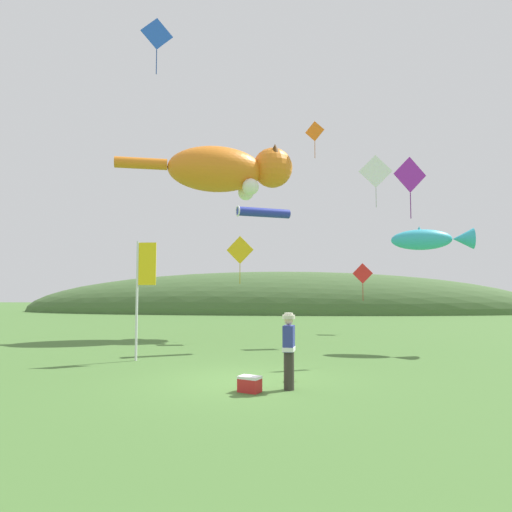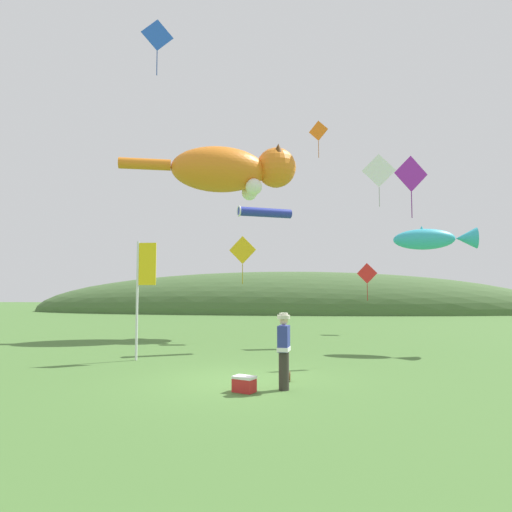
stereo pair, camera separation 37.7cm
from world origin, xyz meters
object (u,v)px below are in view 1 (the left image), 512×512
Objects in this scene: festival_banner_pole at (142,282)px; kite_diamond_red at (363,274)px; festival_attendant at (289,348)px; picnic_cooler at (250,384)px; kite_fish_windsock at (430,239)px; kite_diamond_orange at (315,132)px; kite_diamond_gold at (240,250)px; kite_diamond_white at (376,172)px; kite_diamond_violet at (410,175)px; kite_tube_streamer at (263,213)px; kite_spool at (292,376)px; kite_diamond_blue at (157,34)px; kite_giant_cat at (228,170)px.

kite_diamond_red is at bearing 48.70° from festival_banner_pole.
picnic_cooler is (-0.89, -0.29, -0.77)m from festival_attendant.
festival_banner_pole is 13.19m from kite_diamond_red.
kite_diamond_orange is (-4.07, 5.69, 6.34)m from kite_fish_windsock.
kite_diamond_gold reaches higher than picnic_cooler.
kite_diamond_red is (-1.56, 6.61, -1.13)m from kite_fish_windsock.
kite_diamond_white is (3.97, 10.07, 6.71)m from festival_attendant.
kite_diamond_white is at bearing 68.49° from festival_attendant.
kite_diamond_red is 7.44m from kite_diamond_gold.
kite_diamond_violet is 8.14m from kite_diamond_gold.
kite_diamond_violet is at bearing 7.70° from festival_banner_pole.
kite_diamond_violet reaches higher than kite_diamond_red.
kite_diamond_violet is at bearing -35.26° from kite_diamond_gold.
kite_spool is at bearing -80.01° from kite_tube_streamer.
picnic_cooler is 0.29× the size of kite_diamond_orange.
festival_banner_pole reaches higher than kite_diamond_red.
kite_spool is 0.12× the size of kite_diamond_blue.
kite_diamond_violet is at bearing 50.51° from festival_attendant.
picnic_cooler is 0.15× the size of festival_banner_pole.
festival_attendant is 0.20× the size of kite_giant_cat.
kite_diamond_orange is at bearing 12.11° from kite_giant_cat.
kite_diamond_blue is at bearing -125.81° from kite_diamond_orange.
kite_diamond_red is 1.00× the size of kite_diamond_orange.
kite_diamond_gold is at bearing 64.51° from kite_diamond_blue.
kite_spool is 15.87m from kite_diamond_orange.
kite_giant_cat is 5.93m from kite_tube_streamer.
kite_giant_cat is at bearing 113.61° from kite_tube_streamer.
festival_banner_pole is at bearing -144.76° from kite_diamond_white.
kite_tube_streamer is 1.01× the size of kite_diamond_gold.
kite_fish_windsock reaches higher than festival_attendant.
festival_attendant is 8.46m from kite_diamond_violet.
festival_banner_pole is 1.79× the size of kite_tube_streamer.
kite_giant_cat is (-3.08, 11.90, 7.39)m from festival_attendant.
kite_diamond_blue is at bearing -115.49° from kite_diamond_gold.
kite_tube_streamer is at bearing 91.05° from picnic_cooler.
festival_banner_pole is at bearing -102.15° from kite_giant_cat.
kite_fish_windsock reaches higher than kite_spool.
kite_fish_windsock is 1.42× the size of kite_tube_streamer.
kite_giant_cat is at bearing -167.89° from kite_diamond_orange.
festival_attendant is 16.11m from kite_diamond_orange.
picnic_cooler is 10.60m from kite_fish_windsock.
kite_tube_streamer reaches higher than festival_banner_pole.
kite_diamond_violet is (4.19, 5.09, 5.29)m from festival_attendant.
festival_attendant is at bearing -44.24° from kite_diamond_blue.
kite_giant_cat reaches higher than kite_diamond_violet.
kite_spool is at bearing 52.92° from picnic_cooler.
picnic_cooler is at bearing -130.39° from kite_fish_windsock.
kite_fish_windsock is 3.16m from kite_diamond_violet.
kite_diamond_blue is (0.17, 0.64, 8.80)m from festival_banner_pole.
kite_giant_cat is 4.02× the size of kite_diamond_gold.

